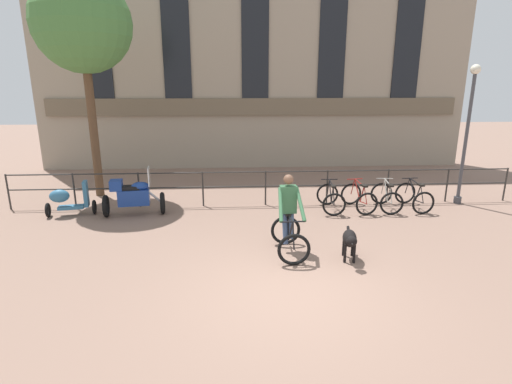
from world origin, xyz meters
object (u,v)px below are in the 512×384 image
(parked_bicycle_mid_left, at_px, (359,198))
(parked_scooter, at_px, (69,200))
(parked_bicycle_mid_right, at_px, (386,197))
(street_lamp, at_px, (467,128))
(parked_motorcycle, at_px, (133,196))
(parked_bicycle_far_end, at_px, (414,197))
(cyclist_with_bike, at_px, (289,219))
(parked_bicycle_near_lamp, at_px, (331,198))
(dog, at_px, (350,240))

(parked_bicycle_mid_left, distance_m, parked_scooter, 8.19)
(parked_bicycle_mid_right, xyz_separation_m, street_lamp, (2.44, 0.48, 1.94))
(parked_motorcycle, height_order, street_lamp, street_lamp)
(parked_motorcycle, distance_m, parked_bicycle_mid_left, 6.40)
(parked_bicycle_mid_right, xyz_separation_m, parked_bicycle_far_end, (0.82, -0.00, 0.00))
(cyclist_with_bike, bearing_deg, parked_bicycle_mid_right, 39.65)
(parked_scooter, bearing_deg, cyclist_with_bike, -126.59)
(cyclist_with_bike, relative_size, parked_scooter, 1.28)
(parked_bicycle_near_lamp, bearing_deg, street_lamp, -170.24)
(dog, distance_m, street_lamp, 6.20)
(parked_scooter, bearing_deg, parked_bicycle_mid_right, -100.37)
(cyclist_with_bike, distance_m, parked_bicycle_near_lamp, 3.29)
(parked_bicycle_mid_right, height_order, parked_bicycle_far_end, same)
(parked_bicycle_near_lamp, height_order, parked_bicycle_far_end, same)
(parked_bicycle_near_lamp, height_order, street_lamp, street_lamp)
(parked_bicycle_near_lamp, distance_m, parked_bicycle_mid_left, 0.82)
(parked_bicycle_near_lamp, height_order, parked_bicycle_mid_left, same)
(parked_bicycle_far_end, bearing_deg, parked_bicycle_mid_right, -3.98)
(parked_bicycle_near_lamp, bearing_deg, parked_motorcycle, 4.28)
(parked_motorcycle, height_order, parked_bicycle_mid_right, parked_motorcycle)
(parked_bicycle_far_end, bearing_deg, street_lamp, -167.40)
(parked_bicycle_mid_right, bearing_deg, parked_bicycle_mid_left, 5.13)
(street_lamp, bearing_deg, cyclist_with_bike, -149.80)
(parked_motorcycle, bearing_deg, parked_bicycle_mid_right, -96.85)
(parked_bicycle_mid_right, bearing_deg, street_lamp, -163.71)
(parked_bicycle_far_end, bearing_deg, cyclist_with_bike, 30.79)
(parked_bicycle_far_end, bearing_deg, parked_motorcycle, -3.12)
(parked_bicycle_far_end, relative_size, parked_scooter, 0.87)
(parked_scooter, bearing_deg, street_lamp, -98.02)
(dog, bearing_deg, parked_motorcycle, 158.27)
(parked_scooter, relative_size, street_lamp, 0.33)
(parked_bicycle_near_lamp, xyz_separation_m, parked_bicycle_mid_left, (0.82, 0.00, -0.00))
(parked_bicycle_mid_left, bearing_deg, parked_bicycle_mid_right, 172.22)
(cyclist_with_bike, xyz_separation_m, parked_bicycle_near_lamp, (1.62, 2.84, -0.41))
(parked_bicycle_mid_left, relative_size, parked_bicycle_far_end, 1.03)
(parked_motorcycle, height_order, parked_scooter, parked_motorcycle)
(street_lamp, bearing_deg, parked_motorcycle, -176.43)
(parked_bicycle_far_end, bearing_deg, parked_bicycle_near_lamp, -3.98)
(parked_motorcycle, height_order, parked_bicycle_far_end, parked_motorcycle)
(parked_motorcycle, relative_size, parked_bicycle_mid_right, 1.47)
(parked_motorcycle, distance_m, parked_bicycle_far_end, 8.04)
(parked_bicycle_near_lamp, relative_size, parked_bicycle_mid_left, 0.96)
(parked_motorcycle, relative_size, parked_bicycle_near_lamp, 1.50)
(parked_bicycle_mid_left, bearing_deg, cyclist_with_bike, 41.50)
(cyclist_with_bike, distance_m, parked_motorcycle, 4.80)
(parked_motorcycle, xyz_separation_m, parked_bicycle_mid_right, (7.22, 0.12, -0.20))
(cyclist_with_bike, distance_m, parked_bicycle_far_end, 4.99)
(cyclist_with_bike, distance_m, parked_scooter, 6.40)
(cyclist_with_bike, bearing_deg, street_lamp, 28.84)
(dog, bearing_deg, parked_scooter, 164.89)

